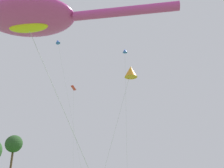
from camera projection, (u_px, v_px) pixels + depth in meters
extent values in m
ellipsoid|color=#CC3899|center=(30.00, 18.00, 14.88)|extent=(6.60, 7.00, 1.55)
cylinder|color=#CC3899|center=(125.00, 11.00, 13.89)|extent=(4.27, 5.35, 0.56)
ellipsoid|color=yellow|center=(28.00, 27.00, 14.65)|extent=(2.30, 2.62, 0.56)
cylinder|color=#B2B2B7|center=(63.00, 109.00, 13.11)|extent=(3.98, 3.13, 10.24)
cone|color=blue|center=(58.00, 42.00, 35.74)|extent=(0.97, 1.04, 0.78)
cylinder|color=#B2B2B7|center=(70.00, 106.00, 32.63)|extent=(3.98, 2.84, 20.23)
cone|color=blue|center=(125.00, 51.00, 33.20)|extent=(0.91, 0.91, 0.59)
cylinder|color=#B2B2B7|center=(126.00, 110.00, 29.54)|extent=(1.07, 0.95, 17.72)
cube|color=red|center=(73.00, 88.00, 39.88)|extent=(0.90, 1.01, 0.92)
cylinder|color=#B2B2B7|center=(73.00, 130.00, 35.96)|extent=(1.13, 3.05, 14.89)
cone|color=orange|center=(131.00, 72.00, 22.44)|extent=(1.33, 1.33, 1.12)
cylinder|color=#B2B2B7|center=(116.00, 128.00, 21.04)|extent=(1.58, 2.71, 10.72)
cylinder|color=#513823|center=(11.00, 164.00, 53.62)|extent=(0.48, 0.48, 5.77)
sphere|color=#284C23|center=(14.00, 144.00, 55.14)|extent=(4.00, 4.00, 4.00)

